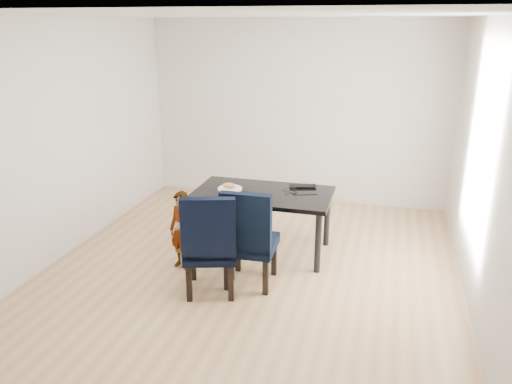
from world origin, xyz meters
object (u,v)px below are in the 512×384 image
(chair_left, at_px, (210,242))
(chair_right, at_px, (251,236))
(plate, at_px, (230,189))
(laptop, at_px, (302,185))
(dining_table, at_px, (263,222))
(child, at_px, (182,231))

(chair_left, height_order, chair_right, chair_left)
(plate, xyz_separation_m, laptop, (0.81, 0.35, 0.00))
(chair_left, bearing_deg, laptop, 47.49)
(chair_right, distance_m, laptop, 1.20)
(dining_table, distance_m, laptop, 0.66)
(dining_table, bearing_deg, chair_left, -104.60)
(plate, bearing_deg, chair_right, -58.22)
(dining_table, distance_m, chair_left, 1.09)
(child, height_order, plate, child)
(plate, bearing_deg, dining_table, 0.10)
(dining_table, xyz_separation_m, child, (-0.76, -0.65, 0.07))
(laptop, bearing_deg, chair_right, 57.10)
(child, bearing_deg, chair_left, -21.64)
(child, xyz_separation_m, laptop, (1.16, 1.00, 0.32))
(dining_table, relative_size, laptop, 4.99)
(chair_left, xyz_separation_m, plate, (-0.13, 1.04, 0.22))
(chair_right, bearing_deg, dining_table, 94.01)
(dining_table, xyz_separation_m, chair_right, (0.08, -0.78, 0.16))
(dining_table, relative_size, chair_left, 1.48)
(chair_left, xyz_separation_m, laptop, (0.68, 1.39, 0.22))
(chair_left, xyz_separation_m, chair_right, (0.35, 0.26, -0.01))
(chair_right, bearing_deg, laptop, 72.17)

